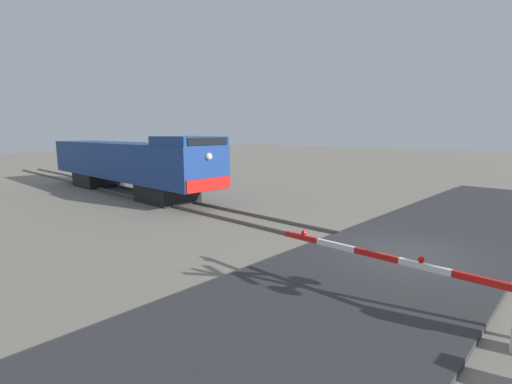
{
  "coord_description": "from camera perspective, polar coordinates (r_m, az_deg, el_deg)",
  "views": [
    {
      "loc": [
        -11.64,
        -4.16,
        4.01
      ],
      "look_at": [
        -0.94,
        5.9,
        1.59
      ],
      "focal_mm": 25.44,
      "sensor_mm": 36.0,
      "label": 1
    }
  ],
  "objects": [
    {
      "name": "rail_track_left",
      "position": [
        12.33,
        21.51,
        -9.93
      ],
      "size": [
        0.08,
        80.0,
        0.15
      ],
      "primitive_type": "cube",
      "color": "#59544C",
      "rests_on": "ground_plane"
    },
    {
      "name": "crossing_gate",
      "position": [
        8.54,
        31.59,
        -13.64
      ],
      "size": [
        0.36,
        6.12,
        1.39
      ],
      "color": "silver",
      "rests_on": "ground_plane"
    },
    {
      "name": "rail_track_right",
      "position": [
        13.62,
        23.79,
        -8.26
      ],
      "size": [
        0.08,
        80.0,
        0.15
      ],
      "primitive_type": "cube",
      "color": "#59544C",
      "rests_on": "ground_plane"
    },
    {
      "name": "road_surface",
      "position": [
        12.97,
        22.71,
        -9.05
      ],
      "size": [
        36.0,
        5.78,
        0.15
      ],
      "primitive_type": "cube",
      "color": "#2D2D30",
      "rests_on": "ground_plane"
    },
    {
      "name": "locomotive",
      "position": [
        25.42,
        -19.41,
        4.35
      ],
      "size": [
        2.98,
        17.21,
        3.81
      ],
      "color": "black",
      "rests_on": "ground_plane"
    },
    {
      "name": "ground_plane",
      "position": [
        12.99,
        22.69,
        -9.37
      ],
      "size": [
        160.0,
        160.0,
        0.0
      ],
      "primitive_type": "plane",
      "color": "gray"
    }
  ]
}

